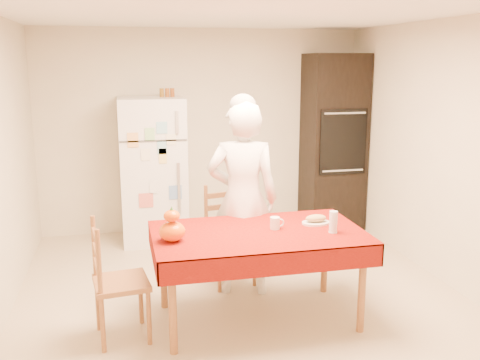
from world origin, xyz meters
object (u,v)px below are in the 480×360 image
object	(u,v)px
chair_left	(112,277)
coffee_mug	(275,223)
wine_glass	(333,222)
bread_plate	(316,223)
pumpkin_lower	(172,231)
seated_woman	(243,199)
refrigerator	(153,170)
chair_far	(228,230)
dining_table	(258,240)
oven_cabinet	(333,142)

from	to	relation	value
chair_left	coffee_mug	distance (m)	1.35
wine_glass	bread_plate	xyz separation A→B (m)	(-0.05, 0.25, -0.08)
pumpkin_lower	seated_woman	bearing A→B (deg)	42.46
refrigerator	seated_woman	world-z (taller)	seated_woman
bread_plate	pumpkin_lower	bearing A→B (deg)	-172.08
pumpkin_lower	bread_plate	world-z (taller)	pumpkin_lower
refrigerator	seated_woman	bearing A→B (deg)	-67.82
chair_far	pumpkin_lower	xyz separation A→B (m)	(-0.62, -0.93, 0.33)
dining_table	chair_far	size ratio (longest dim) A/B	1.79
bread_plate	wine_glass	bearing A→B (deg)	-78.46
coffee_mug	bread_plate	bearing A→B (deg)	8.79
coffee_mug	pumpkin_lower	bearing A→B (deg)	-172.47
wine_glass	bread_plate	bearing A→B (deg)	101.54
seated_woman	coffee_mug	distance (m)	0.55
coffee_mug	dining_table	bearing A→B (deg)	-167.01
refrigerator	coffee_mug	bearing A→B (deg)	-69.35
dining_table	bread_plate	bearing A→B (deg)	10.00
refrigerator	seated_woman	size ratio (longest dim) A/B	0.96
coffee_mug	pumpkin_lower	distance (m)	0.86
oven_cabinet	dining_table	world-z (taller)	oven_cabinet
refrigerator	seated_woman	xyz separation A→B (m)	(0.69, -1.70, 0.04)
coffee_mug	wine_glass	distance (m)	0.47
chair_far	coffee_mug	distance (m)	0.90
oven_cabinet	chair_far	world-z (taller)	oven_cabinet
dining_table	chair_left	bearing A→B (deg)	-176.57
pumpkin_lower	wine_glass	distance (m)	1.28
seated_woman	bread_plate	distance (m)	0.71
oven_cabinet	wine_glass	xyz separation A→B (m)	(-1.01, -2.46, -0.25)
wine_glass	bread_plate	world-z (taller)	wine_glass
oven_cabinet	seated_woman	bearing A→B (deg)	-132.33
oven_cabinet	chair_left	size ratio (longest dim) A/B	2.32
chair_far	seated_woman	world-z (taller)	seated_woman
seated_woman	bread_plate	size ratio (longest dim) A/B	7.39
dining_table	refrigerator	bearing A→B (deg)	106.95
chair_left	seated_woman	xyz separation A→B (m)	(1.16, 0.63, 0.38)
chair_left	chair_far	bearing A→B (deg)	-56.58
chair_far	coffee_mug	size ratio (longest dim) A/B	9.50
refrigerator	wine_glass	world-z (taller)	refrigerator
dining_table	coffee_mug	world-z (taller)	coffee_mug
seated_woman	coffee_mug	world-z (taller)	seated_woman
dining_table	chair_far	bearing A→B (deg)	95.31
refrigerator	bread_plate	xyz separation A→B (m)	(1.22, -2.17, -0.08)
seated_woman	wine_glass	bearing A→B (deg)	141.50
refrigerator	coffee_mug	distance (m)	2.38
oven_cabinet	bread_plate	world-z (taller)	oven_cabinet
seated_woman	pumpkin_lower	world-z (taller)	seated_woman
oven_cabinet	bread_plate	size ratio (longest dim) A/B	9.17
oven_cabinet	wine_glass	world-z (taller)	oven_cabinet
chair_left	bread_plate	size ratio (longest dim) A/B	3.96
oven_cabinet	chair_far	bearing A→B (deg)	-138.94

